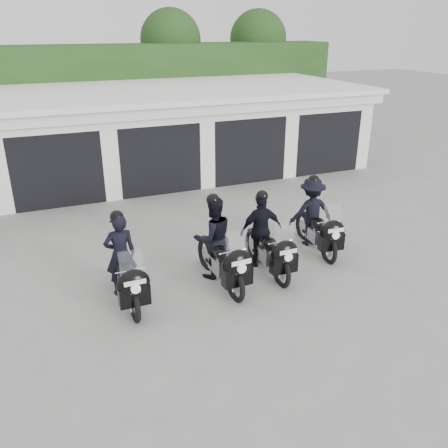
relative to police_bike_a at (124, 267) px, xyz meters
name	(u,v)px	position (x,y,z in m)	size (l,w,h in m)	color
ground	(229,268)	(2.39, 0.46, -0.73)	(80.00, 80.00, 0.00)	gray
garage_block	(141,134)	(2.39, 8.52, 0.69)	(16.40, 6.80, 2.96)	white
background_vegetation	(122,81)	(2.76, 13.38, 2.04)	(20.00, 3.90, 5.80)	#1C3D16
police_bike_a	(124,267)	(0.00, 0.00, 0.00)	(0.64, 2.12, 1.85)	black
police_bike_b	(217,245)	(1.96, 0.07, 0.08)	(0.91, 2.23, 1.94)	black
police_bike_c	(264,236)	(3.11, 0.17, 0.04)	(1.00, 2.10, 1.83)	black
police_bike_d	(314,217)	(4.72, 0.70, 0.05)	(1.16, 2.11, 1.84)	black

